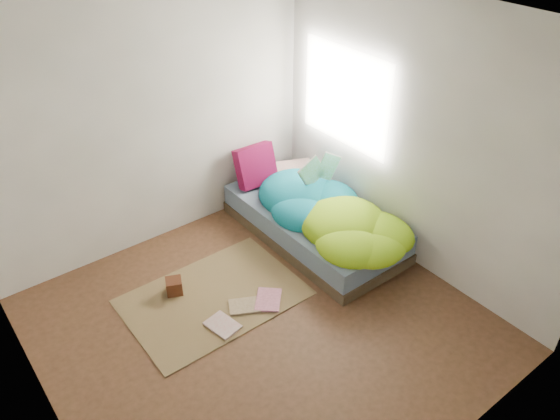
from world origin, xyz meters
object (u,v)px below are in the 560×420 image
object	(u,v)px
bed	(314,223)
wooden_box	(174,286)
floor_book_b	(256,299)
open_book	(321,161)
pillow_magenta	(256,166)
floor_book_a	(214,332)

from	to	relation	value
bed	wooden_box	size ratio (longest dim) A/B	13.62
wooden_box	floor_book_b	size ratio (longest dim) A/B	0.48
bed	open_book	size ratio (longest dim) A/B	4.54
bed	pillow_magenta	xyz separation A→B (m)	(-0.17, 0.81, 0.40)
pillow_magenta	wooden_box	xyz separation A→B (m)	(-1.46, -0.70, -0.48)
bed	open_book	bearing A→B (deg)	34.57
bed	floor_book_b	xyz separation A→B (m)	(-1.09, -0.45, -0.14)
pillow_magenta	wooden_box	size ratio (longest dim) A/B	3.06
open_book	floor_book_b	size ratio (longest dim) A/B	1.45
pillow_magenta	floor_book_a	xyz separation A→B (m)	(-1.45, -1.37, -0.54)
pillow_magenta	floor_book_b	size ratio (longest dim) A/B	1.48
pillow_magenta	floor_book_b	bearing A→B (deg)	-123.98
bed	floor_book_b	size ratio (longest dim) A/B	6.57
wooden_box	floor_book_a	xyz separation A→B (m)	(0.01, -0.67, -0.06)
open_book	floor_book_a	world-z (taller)	open_book
open_book	floor_book_a	xyz separation A→B (m)	(-1.78, -0.67, -0.79)
open_book	wooden_box	xyz separation A→B (m)	(-1.79, -0.00, -0.73)
bed	open_book	xyz separation A→B (m)	(0.16, 0.11, 0.65)
floor_book_a	floor_book_b	world-z (taller)	floor_book_b
floor_book_b	pillow_magenta	bearing A→B (deg)	97.38
wooden_box	floor_book_b	xyz separation A→B (m)	(0.54, -0.56, -0.06)
open_book	floor_book_a	bearing A→B (deg)	-156.04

